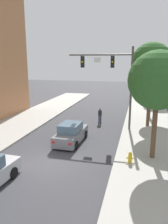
{
  "coord_description": "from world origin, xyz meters",
  "views": [
    {
      "loc": [
        5.33,
        -12.06,
        6.36
      ],
      "look_at": [
        0.69,
        6.34,
        2.0
      ],
      "focal_mm": 35.36,
      "sensor_mm": 36.0,
      "label": 1
    }
  ],
  "objects_px": {
    "traffic_signal_mast": "(113,73)",
    "street_tree_farthest": "(153,67)",
    "street_tree_third": "(152,67)",
    "car_lead_grey": "(71,134)",
    "street_tree_nearest": "(158,81)",
    "street_tree_second": "(152,63)",
    "fire_hydrant": "(130,157)",
    "pedestrian_crossing_road": "(100,115)"
  },
  "relations": [
    {
      "from": "traffic_signal_mast",
      "to": "street_tree_farthest",
      "type": "relative_size",
      "value": 1.03
    },
    {
      "from": "street_tree_farthest",
      "to": "street_tree_third",
      "type": "bearing_deg",
      "value": -93.49
    },
    {
      "from": "car_lead_grey",
      "to": "street_tree_nearest",
      "type": "height_order",
      "value": "street_tree_nearest"
    },
    {
      "from": "street_tree_second",
      "to": "traffic_signal_mast",
      "type": "bearing_deg",
      "value": -156.33
    },
    {
      "from": "fire_hydrant",
      "to": "street_tree_nearest",
      "type": "xyz_separation_m",
      "value": [
        1.4,
        1.17,
        4.7
      ]
    },
    {
      "from": "traffic_signal_mast",
      "to": "pedestrian_crossing_road",
      "type": "height_order",
      "value": "traffic_signal_mast"
    },
    {
      "from": "traffic_signal_mast",
      "to": "car_lead_grey",
      "type": "distance_m",
      "value": 6.89
    },
    {
      "from": "street_tree_nearest",
      "to": "street_tree_farthest",
      "type": "distance_m",
      "value": 22.09
    },
    {
      "from": "fire_hydrant",
      "to": "street_tree_second",
      "type": "relative_size",
      "value": 0.09
    },
    {
      "from": "traffic_signal_mast",
      "to": "street_tree_nearest",
      "type": "xyz_separation_m",
      "value": [
        3.44,
        -6.09,
        -0.1
      ]
    },
    {
      "from": "street_tree_nearest",
      "to": "street_tree_third",
      "type": "xyz_separation_m",
      "value": [
        0.15,
        11.2,
        0.56
      ]
    },
    {
      "from": "pedestrian_crossing_road",
      "to": "street_tree_nearest",
      "type": "bearing_deg",
      "value": -57.82
    },
    {
      "from": "street_tree_farthest",
      "to": "pedestrian_crossing_road",
      "type": "bearing_deg",
      "value": -111.89
    },
    {
      "from": "fire_hydrant",
      "to": "street_tree_farthest",
      "type": "distance_m",
      "value": 23.88
    },
    {
      "from": "traffic_signal_mast",
      "to": "street_tree_third",
      "type": "bearing_deg",
      "value": 54.89
    },
    {
      "from": "street_tree_third",
      "to": "fire_hydrant",
      "type": "bearing_deg",
      "value": -97.12
    },
    {
      "from": "traffic_signal_mast",
      "to": "pedestrian_crossing_road",
      "type": "distance_m",
      "value": 4.95
    },
    {
      "from": "street_tree_nearest",
      "to": "street_tree_farthest",
      "type": "bearing_deg",
      "value": 87.9
    },
    {
      "from": "car_lead_grey",
      "to": "street_tree_farthest",
      "type": "height_order",
      "value": "street_tree_farthest"
    },
    {
      "from": "fire_hydrant",
      "to": "street_tree_third",
      "type": "bearing_deg",
      "value": 82.88
    },
    {
      "from": "street_tree_nearest",
      "to": "street_tree_third",
      "type": "relative_size",
      "value": 0.94
    },
    {
      "from": "street_tree_third",
      "to": "street_tree_farthest",
      "type": "height_order",
      "value": "street_tree_third"
    },
    {
      "from": "traffic_signal_mast",
      "to": "street_tree_farthest",
      "type": "height_order",
      "value": "traffic_signal_mast"
    },
    {
      "from": "traffic_signal_mast",
      "to": "pedestrian_crossing_road",
      "type": "relative_size",
      "value": 4.57
    },
    {
      "from": "street_tree_nearest",
      "to": "street_tree_farthest",
      "type": "xyz_separation_m",
      "value": [
        0.81,
        22.07,
        0.31
      ]
    },
    {
      "from": "car_lead_grey",
      "to": "street_tree_nearest",
      "type": "bearing_deg",
      "value": -15.8
    },
    {
      "from": "car_lead_grey",
      "to": "traffic_signal_mast",
      "type": "bearing_deg",
      "value": 57.71
    },
    {
      "from": "pedestrian_crossing_road",
      "to": "fire_hydrant",
      "type": "xyz_separation_m",
      "value": [
        3.52,
        -8.99,
        -0.41
      ]
    },
    {
      "from": "fire_hydrant",
      "to": "street_tree_farthest",
      "type": "height_order",
      "value": "street_tree_farthest"
    },
    {
      "from": "street_tree_second",
      "to": "street_tree_third",
      "type": "distance_m",
      "value": 3.68
    },
    {
      "from": "pedestrian_crossing_road",
      "to": "street_tree_second",
      "type": "height_order",
      "value": "street_tree_second"
    },
    {
      "from": "street_tree_farthest",
      "to": "traffic_signal_mast",
      "type": "bearing_deg",
      "value": -104.9
    },
    {
      "from": "street_tree_second",
      "to": "street_tree_farthest",
      "type": "bearing_deg",
      "value": 86.42
    },
    {
      "from": "traffic_signal_mast",
      "to": "street_tree_third",
      "type": "height_order",
      "value": "traffic_signal_mast"
    },
    {
      "from": "traffic_signal_mast",
      "to": "pedestrian_crossing_road",
      "type": "bearing_deg",
      "value": 130.58
    },
    {
      "from": "traffic_signal_mast",
      "to": "fire_hydrant",
      "type": "xyz_separation_m",
      "value": [
        2.04,
        -7.26,
        -4.8
      ]
    },
    {
      "from": "traffic_signal_mast",
      "to": "street_tree_third",
      "type": "distance_m",
      "value": 6.26
    },
    {
      "from": "street_tree_nearest",
      "to": "car_lead_grey",
      "type": "bearing_deg",
      "value": 164.2
    },
    {
      "from": "street_tree_nearest",
      "to": "street_tree_farthest",
      "type": "relative_size",
      "value": 0.95
    },
    {
      "from": "pedestrian_crossing_road",
      "to": "street_tree_second",
      "type": "distance_m",
      "value": 7.17
    },
    {
      "from": "street_tree_third",
      "to": "street_tree_nearest",
      "type": "bearing_deg",
      "value": -90.76
    },
    {
      "from": "car_lead_grey",
      "to": "street_tree_farthest",
      "type": "relative_size",
      "value": 0.59
    }
  ]
}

